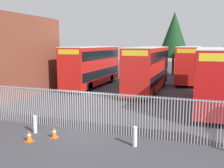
% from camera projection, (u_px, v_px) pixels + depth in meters
% --- Properties ---
extents(ground_plane, '(100.00, 100.00, 0.00)m').
position_uv_depth(ground_plane, '(128.00, 100.00, 21.24)').
color(ground_plane, '#3D3D42').
extents(palisade_fence, '(15.41, 0.14, 2.35)m').
position_uv_depth(palisade_fence, '(88.00, 110.00, 13.59)').
color(palisade_fence, gray).
rests_on(palisade_fence, ground).
extents(double_decker_bus_near_gate, '(2.54, 10.81, 4.42)m').
position_uv_depth(double_decker_bus_near_gate, '(214.00, 75.00, 18.63)').
color(double_decker_bus_near_gate, red).
rests_on(double_decker_bus_near_gate, ground).
extents(double_decker_bus_behind_fence_left, '(2.54, 10.81, 4.42)m').
position_uv_depth(double_decker_bus_behind_fence_left, '(148.00, 67.00, 25.00)').
color(double_decker_bus_behind_fence_left, red).
rests_on(double_decker_bus_behind_fence_left, ground).
extents(double_decker_bus_behind_fence_right, '(2.54, 10.81, 4.42)m').
position_uv_depth(double_decker_bus_behind_fence_right, '(93.00, 65.00, 28.12)').
color(double_decker_bus_behind_fence_right, red).
rests_on(double_decker_bus_behind_fence_right, ground).
extents(double_decker_bus_far_back, '(2.54, 10.81, 4.42)m').
position_uv_depth(double_decker_bus_far_back, '(189.00, 63.00, 31.20)').
color(double_decker_bus_far_back, red).
rests_on(double_decker_bus_far_back, ground).
extents(bollard_near_left, '(0.20, 0.20, 0.95)m').
position_uv_depth(bollard_near_left, '(35.00, 124.00, 13.40)').
color(bollard_near_left, silver).
rests_on(bollard_near_left, ground).
extents(bollard_center_front, '(0.20, 0.20, 0.95)m').
position_uv_depth(bollard_center_front, '(135.00, 137.00, 11.62)').
color(bollard_center_front, silver).
rests_on(bollard_center_front, ground).
extents(traffic_cone_by_gate, '(0.34, 0.34, 0.59)m').
position_uv_depth(traffic_cone_by_gate, '(29.00, 136.00, 12.21)').
color(traffic_cone_by_gate, orange).
rests_on(traffic_cone_by_gate, ground).
extents(traffic_cone_mid_forecourt, '(0.34, 0.34, 0.59)m').
position_uv_depth(traffic_cone_mid_forecourt, '(54.00, 132.00, 12.69)').
color(traffic_cone_mid_forecourt, orange).
rests_on(traffic_cone_mid_forecourt, ground).
extents(tree_short_side, '(4.78, 4.78, 9.52)m').
position_uv_depth(tree_short_side, '(174.00, 35.00, 38.19)').
color(tree_short_side, '#4C3823').
rests_on(tree_short_side, ground).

